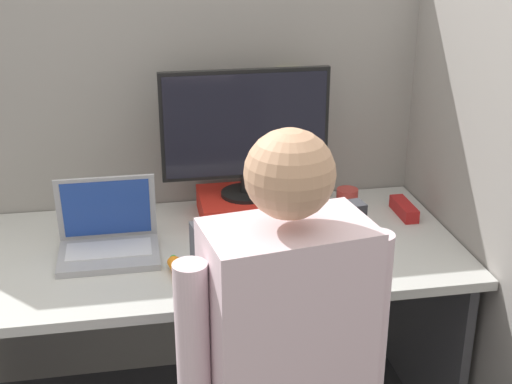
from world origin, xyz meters
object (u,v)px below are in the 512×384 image
Objects in this scene: laptop at (108,240)px; stapler at (404,209)px; carrot_toy at (175,270)px; paper_box at (246,206)px; monitor at (245,129)px; coffee_mug at (347,200)px.

laptop reaches higher than stapler.
paper_box is at bearing 54.27° from carrot_toy.
monitor is 0.45m from coffee_mug.
monitor reaches higher than paper_box.
paper_box is 0.36m from coffee_mug.
carrot_toy is at bearing -159.97° from stapler.
monitor reaches higher than laptop.
carrot_toy is 0.72m from coffee_mug.
monitor is 0.62m from stapler.
stapler is 2.00× the size of coffee_mug.
laptop is at bearing 137.05° from carrot_toy.
paper_box is 0.46m from carrot_toy.
stapler reaches higher than carrot_toy.
monitor is at bearing 171.22° from stapler.
paper_box is 0.57× the size of monitor.
carrot_toy is (-0.81, -0.30, -0.00)m from stapler.
laptop is at bearing -156.58° from paper_box.
coffee_mug is (0.63, 0.37, 0.02)m from carrot_toy.
laptop is at bearing -166.99° from coffee_mug.
carrot_toy is (-0.27, -0.38, -0.02)m from paper_box.
carrot_toy is (0.19, -0.18, -0.03)m from laptop.
monitor is at bearing 177.79° from coffee_mug.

